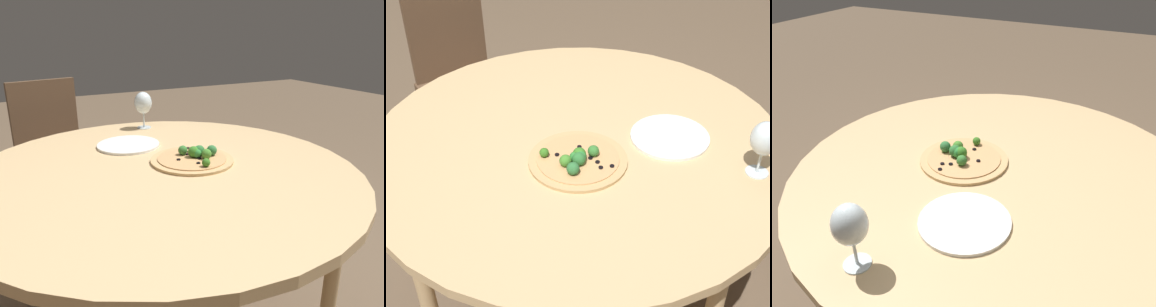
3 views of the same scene
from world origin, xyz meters
TOP-DOWN VIEW (x-y plane):
  - ground_plane at (0.00, 0.00)m, footprint 12.00×12.00m
  - dining_table at (0.00, 0.00)m, footprint 1.35×1.35m
  - chair_2 at (-0.65, 0.89)m, footprint 0.56×0.56m
  - pizza at (0.01, -0.13)m, footprint 0.30×0.30m
  - wine_glass at (0.54, -0.13)m, footprint 0.08×0.08m
  - plate_near at (0.29, 0.03)m, footprint 0.25×0.25m

SIDE VIEW (x-z plane):
  - ground_plane at x=0.00m, z-range 0.00..0.00m
  - chair_2 at x=-0.65m, z-range 0.03..0.96m
  - dining_table at x=0.00m, z-range 0.32..1.08m
  - plate_near at x=0.29m, z-range 0.76..0.77m
  - pizza at x=0.01m, z-range 0.74..0.80m
  - wine_glass at x=0.54m, z-range 0.79..0.96m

